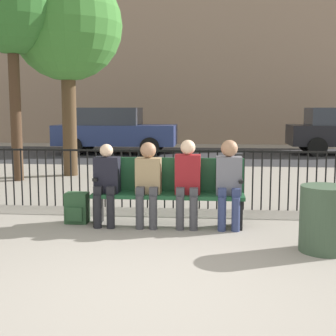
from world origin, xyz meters
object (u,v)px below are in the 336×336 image
at_px(tree_0, 11,9).
at_px(tree_1, 67,26).
at_px(seated_person_2, 188,179).
at_px(backpack, 77,208).
at_px(parked_car_0, 113,130).
at_px(seated_person_1, 148,179).
at_px(park_bench, 169,189).
at_px(trash_bin, 325,219).
at_px(seated_person_3, 229,179).
at_px(seated_person_0, 106,180).

bearing_deg(tree_0, tree_1, 44.46).
xyz_separation_m(seated_person_2, backpack, (-1.56, 0.08, -0.45)).
xyz_separation_m(seated_person_2, parked_car_0, (-3.13, 9.98, 0.18)).
height_order(seated_person_1, seated_person_2, seated_person_2).
distance_m(park_bench, trash_bin, 2.16).
xyz_separation_m(seated_person_2, tree_0, (-3.99, 3.77, 3.05)).
bearing_deg(seated_person_3, parked_car_0, 110.23).
height_order(seated_person_3, trash_bin, seated_person_3).
relative_size(seated_person_1, tree_1, 0.24).
xyz_separation_m(seated_person_3, tree_1, (-3.61, 4.68, 2.81)).
distance_m(seated_person_0, tree_0, 5.66).
bearing_deg(seated_person_0, trash_bin, -19.19).
relative_size(tree_0, tree_1, 0.99).
bearing_deg(seated_person_0, seated_person_2, 0.20).
bearing_deg(trash_bin, park_bench, 149.93).
distance_m(seated_person_3, parked_car_0, 10.64).
bearing_deg(trash_bin, tree_1, 129.61).
bearing_deg(seated_person_1, trash_bin, -23.89).
height_order(tree_0, trash_bin, tree_0).
distance_m(seated_person_1, tree_1, 6.02).
distance_m(park_bench, seated_person_2, 0.34).
bearing_deg(tree_1, seated_person_1, -61.68).
distance_m(seated_person_0, parked_car_0, 10.19).
relative_size(seated_person_2, tree_0, 0.25).
distance_m(seated_person_1, parked_car_0, 10.32).
bearing_deg(backpack, seated_person_0, -10.88).
xyz_separation_m(backpack, tree_1, (-1.50, 4.59, 3.27)).
bearing_deg(tree_0, seated_person_1, -47.56).
relative_size(seated_person_2, backpack, 2.76).
distance_m(tree_0, parked_car_0, 6.90).
bearing_deg(parked_car_0, seated_person_2, -72.61).
relative_size(park_bench, seated_person_0, 1.84).
bearing_deg(park_bench, tree_1, 121.55).
xyz_separation_m(seated_person_3, tree_0, (-4.54, 3.77, 3.04)).
relative_size(park_bench, tree_1, 0.43).
xyz_separation_m(park_bench, seated_person_0, (-0.84, -0.14, 0.12)).
xyz_separation_m(park_bench, trash_bin, (1.86, -1.08, -0.13)).
height_order(seated_person_1, trash_bin, seated_person_1).
height_order(seated_person_3, tree_0, tree_0).
distance_m(seated_person_2, seated_person_3, 0.55).
relative_size(tree_0, trash_bin, 6.36).
height_order(parked_car_0, trash_bin, parked_car_0).
bearing_deg(seated_person_0, backpack, 169.12).
relative_size(park_bench, seated_person_1, 1.80).
bearing_deg(seated_person_3, tree_1, 127.68).
height_order(seated_person_0, seated_person_3, seated_person_3).
relative_size(seated_person_0, seated_person_2, 0.95).
relative_size(backpack, tree_1, 0.09).
bearing_deg(trash_bin, backpack, 161.95).
bearing_deg(tree_0, park_bench, -44.38).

